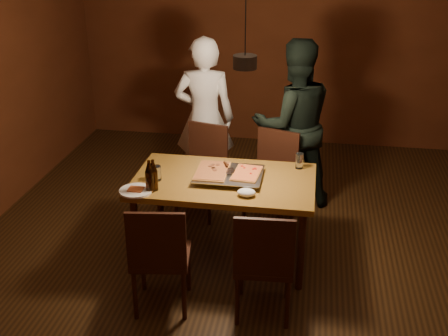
% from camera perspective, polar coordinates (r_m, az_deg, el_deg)
% --- Properties ---
extents(room_shell, '(6.00, 6.00, 6.00)m').
position_cam_1_polar(room_shell, '(4.34, 2.07, 6.20)').
color(room_shell, '#3B2410').
rests_on(room_shell, ground).
extents(dining_table, '(1.50, 0.90, 0.75)m').
position_cam_1_polar(dining_table, '(4.68, 0.00, -1.94)').
color(dining_table, olive).
rests_on(dining_table, floor).
extents(chair_far_left, '(0.51, 0.51, 0.49)m').
position_cam_1_polar(chair_far_left, '(5.54, -2.07, 0.71)').
color(chair_far_left, '#38190F').
rests_on(chair_far_left, floor).
extents(chair_far_right, '(0.53, 0.53, 0.49)m').
position_cam_1_polar(chair_far_right, '(5.39, 5.04, -0.08)').
color(chair_far_right, '#38190F').
rests_on(chair_far_right, floor).
extents(chair_near_left, '(0.47, 0.47, 0.49)m').
position_cam_1_polar(chair_near_left, '(4.12, -6.61, -8.24)').
color(chair_near_left, '#38190F').
rests_on(chair_near_left, floor).
extents(chair_near_right, '(0.44, 0.44, 0.49)m').
position_cam_1_polar(chair_near_right, '(4.03, 4.09, -8.92)').
color(chair_near_right, '#38190F').
rests_on(chair_near_right, floor).
extents(pizza_tray, '(0.56, 0.46, 0.05)m').
position_cam_1_polar(pizza_tray, '(4.65, 0.51, -0.81)').
color(pizza_tray, silver).
rests_on(pizza_tray, dining_table).
extents(pizza_meat, '(0.27, 0.42, 0.02)m').
position_cam_1_polar(pizza_meat, '(4.66, -1.21, -0.27)').
color(pizza_meat, maroon).
rests_on(pizza_meat, pizza_tray).
extents(pizza_cheese, '(0.24, 0.36, 0.02)m').
position_cam_1_polar(pizza_cheese, '(4.62, 2.32, -0.51)').
color(pizza_cheese, gold).
rests_on(pizza_cheese, pizza_tray).
extents(spatula, '(0.17, 0.26, 0.04)m').
position_cam_1_polar(spatula, '(4.65, 0.55, -0.29)').
color(spatula, silver).
rests_on(spatula, pizza_tray).
extents(beer_bottle_a, '(0.07, 0.07, 0.26)m').
position_cam_1_polar(beer_bottle_a, '(4.42, -7.57, -0.83)').
color(beer_bottle_a, black).
rests_on(beer_bottle_a, dining_table).
extents(beer_bottle_b, '(0.07, 0.07, 0.26)m').
position_cam_1_polar(beer_bottle_b, '(4.45, -7.19, -0.72)').
color(beer_bottle_b, black).
rests_on(beer_bottle_b, dining_table).
extents(water_glass_left, '(0.08, 0.08, 0.12)m').
position_cam_1_polar(water_glass_left, '(4.64, -6.88, -0.52)').
color(water_glass_left, silver).
rests_on(water_glass_left, dining_table).
extents(water_glass_right, '(0.07, 0.07, 0.14)m').
position_cam_1_polar(water_glass_right, '(4.87, 7.67, 0.72)').
color(water_glass_right, silver).
rests_on(water_glass_right, dining_table).
extents(plate_slice, '(0.26, 0.26, 0.03)m').
position_cam_1_polar(plate_slice, '(4.49, -8.95, -2.27)').
color(plate_slice, white).
rests_on(plate_slice, dining_table).
extents(napkin, '(0.14, 0.11, 0.06)m').
position_cam_1_polar(napkin, '(4.36, 2.29, -2.51)').
color(napkin, white).
rests_on(napkin, dining_table).
extents(diner_white, '(0.65, 0.46, 1.69)m').
position_cam_1_polar(diner_white, '(5.81, -1.99, 5.07)').
color(diner_white, white).
rests_on(diner_white, floor).
extents(diner_dark, '(1.00, 0.88, 1.71)m').
position_cam_1_polar(diner_dark, '(5.63, 7.07, 4.40)').
color(diner_dark, black).
rests_on(diner_dark, floor).
extents(pendant_lamp, '(0.18, 0.18, 1.10)m').
position_cam_1_polar(pendant_lamp, '(4.24, 2.14, 10.85)').
color(pendant_lamp, black).
rests_on(pendant_lamp, ceiling).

